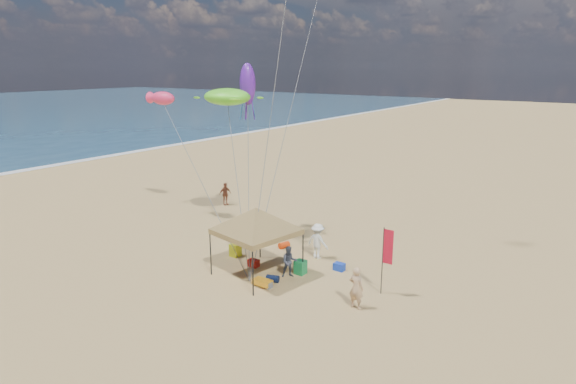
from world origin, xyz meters
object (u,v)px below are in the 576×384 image
at_px(person_near_a, 356,288).
at_px(person_far_a, 225,194).
at_px(feather_flag, 387,251).
at_px(cooler_red, 254,263).
at_px(cooler_blue, 339,267).
at_px(chair_yellow, 235,250).
at_px(chair_green, 300,267).
at_px(person_near_b, 289,262).
at_px(beach_cart, 263,282).
at_px(canopy_tent, 256,210).
at_px(person_near_c, 318,241).

xyz_separation_m(person_near_a, person_far_a, (-15.36, 8.69, -0.09)).
xyz_separation_m(feather_flag, cooler_red, (-6.84, -0.93, -1.92)).
xyz_separation_m(cooler_blue, chair_yellow, (-5.54, -1.59, 0.16)).
height_order(cooler_blue, chair_green, chair_green).
distance_m(person_near_b, person_far_a, 13.62).
height_order(beach_cart, person_near_a, person_near_a).
bearing_deg(person_near_a, person_far_a, -27.28).
bearing_deg(chair_green, person_far_a, 148.21).
height_order(canopy_tent, feather_flag, canopy_tent).
bearing_deg(chair_yellow, person_near_a, -10.36).
bearing_deg(person_near_a, feather_flag, -102.02).
relative_size(canopy_tent, feather_flag, 2.01).
xyz_separation_m(chair_yellow, person_near_a, (8.07, -1.47, 0.58)).
xyz_separation_m(person_near_b, person_far_a, (-11.22, 7.72, 0.06)).
bearing_deg(cooler_red, cooler_blue, 28.93).
bearing_deg(person_near_c, beach_cart, 90.32).
bearing_deg(beach_cart, cooler_red, 139.22).
relative_size(canopy_tent, person_far_a, 3.78).
height_order(feather_flag, chair_yellow, feather_flag).
xyz_separation_m(beach_cart, person_near_a, (4.57, 0.61, 0.73)).
xyz_separation_m(person_near_c, person_far_a, (-11.08, 4.88, -0.12)).
xyz_separation_m(person_near_b, person_near_c, (-0.14, 2.84, 0.18)).
bearing_deg(chair_green, person_near_b, -111.10).
height_order(cooler_blue, person_near_c, person_near_c).
height_order(canopy_tent, person_near_c, canopy_tent).
relative_size(cooler_blue, person_near_c, 0.28).
height_order(canopy_tent, chair_yellow, canopy_tent).
height_order(chair_yellow, person_far_a, person_far_a).
xyz_separation_m(feather_flag, cooler_blue, (-3.00, 1.19, -1.92)).
distance_m(canopy_tent, cooler_red, 3.30).
relative_size(feather_flag, person_near_c, 1.64).
distance_m(cooler_red, beach_cart, 2.38).
height_order(cooler_red, person_far_a, person_far_a).
height_order(feather_flag, beach_cart, feather_flag).
distance_m(beach_cart, person_near_a, 4.66).
bearing_deg(feather_flag, person_near_c, 157.77).
relative_size(canopy_tent, chair_green, 9.09).
bearing_deg(cooler_red, person_near_c, 54.03).
xyz_separation_m(chair_green, beach_cart, (-0.67, -2.20, -0.15)).
bearing_deg(canopy_tent, person_near_a, -2.54).
relative_size(person_near_b, person_far_a, 0.93).
bearing_deg(beach_cart, chair_green, 73.11).
xyz_separation_m(feather_flag, chair_yellow, (-8.54, -0.40, -1.76)).
height_order(cooler_blue, chair_yellow, chair_yellow).
bearing_deg(cooler_red, person_far_a, 139.25).
distance_m(chair_yellow, beach_cart, 4.08).
height_order(chair_green, person_far_a, person_far_a).
bearing_deg(person_far_a, chair_green, -106.82).
distance_m(cooler_red, person_near_b, 2.31).
height_order(feather_flag, cooler_blue, feather_flag).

